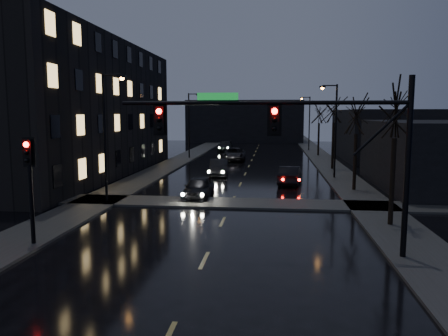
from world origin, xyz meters
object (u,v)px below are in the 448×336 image
(oncoming_car_b, at_px, (219,168))
(oncoming_car_c, at_px, (234,154))
(lead_car, at_px, (290,175))
(oncoming_car_d, at_px, (225,146))
(oncoming_car_a, at_px, (198,188))

(oncoming_car_b, bearing_deg, oncoming_car_c, 84.24)
(lead_car, bearing_deg, oncoming_car_d, -66.72)
(oncoming_car_d, bearing_deg, lead_car, -75.68)
(oncoming_car_c, height_order, oncoming_car_d, oncoming_car_c)
(oncoming_car_d, distance_m, lead_car, 30.80)
(oncoming_car_b, distance_m, lead_car, 7.40)
(oncoming_car_a, bearing_deg, oncoming_car_d, 94.94)
(oncoming_car_c, bearing_deg, oncoming_car_a, -92.88)
(oncoming_car_c, xyz_separation_m, lead_car, (5.92, -16.79, -0.03))
(oncoming_car_b, bearing_deg, lead_car, -37.98)
(oncoming_car_a, height_order, oncoming_car_b, oncoming_car_b)
(oncoming_car_a, bearing_deg, oncoming_car_b, 91.20)
(oncoming_car_b, bearing_deg, oncoming_car_d, 90.49)
(oncoming_car_a, relative_size, oncoming_car_b, 0.94)
(oncoming_car_a, bearing_deg, lead_car, 47.34)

